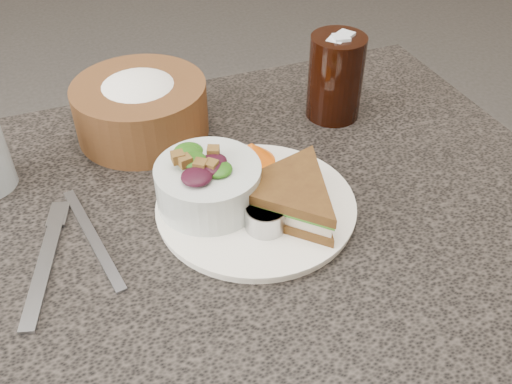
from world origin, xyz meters
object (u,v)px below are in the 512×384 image
Objects in this scene: salad_bowl at (208,178)px; sandwich at (289,197)px; dinner_plate at (256,206)px; dressing_ramekin at (266,217)px; cola_glass at (336,74)px; dining_table at (222,378)px; bread_basket at (140,101)px.

sandwich is at bearing -30.64° from salad_bowl.
dinner_plate is 4.95× the size of dressing_ramekin.
cola_glass is at bearing 41.05° from dinner_plate.
dinner_plate is at bearing 83.86° from dressing_ramekin.
dinner_plate is (0.06, -0.01, 0.38)m from dining_table.
sandwich is at bearing -129.42° from cola_glass.
sandwich reaches higher than dressing_ramekin.
cola_glass reaches higher than salad_bowl.
dressing_ramekin is (0.05, -0.07, -0.02)m from salad_bowl.
cola_glass reaches higher than dining_table.
dining_table is 6.86× the size of cola_glass.
sandwich is 0.26m from cola_glass.
dinner_plate is at bearing -67.22° from bread_basket.
dressing_ramekin is (-0.00, -0.05, 0.02)m from dinner_plate.
dressing_ramekin reaches higher than dining_table.
dining_table is at bearing -80.80° from bread_basket.
dining_table is at bearing 174.15° from dinner_plate.
dinner_plate reaches higher than dining_table.
cola_glass reaches higher than bread_basket.
salad_bowl is at bearing 156.31° from dinner_plate.
sandwich is (0.03, -0.03, 0.03)m from dinner_plate.
sandwich is 0.04m from dressing_ramekin.
dining_table is at bearing -147.22° from cola_glass.
cola_glass is at bearing 32.78° from dining_table.
dressing_ramekin is 0.29m from bread_basket.
dining_table is 0.39m from dinner_plate.
sandwich reaches higher than dining_table.
cola_glass is at bearing -10.97° from bread_basket.
cola_glass is (0.20, 0.22, 0.05)m from dressing_ramekin.
dressing_ramekin is at bearing -71.60° from bread_basket.
bread_basket reaches higher than sandwich.
bread_basket is at bearing 112.78° from dinner_plate.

